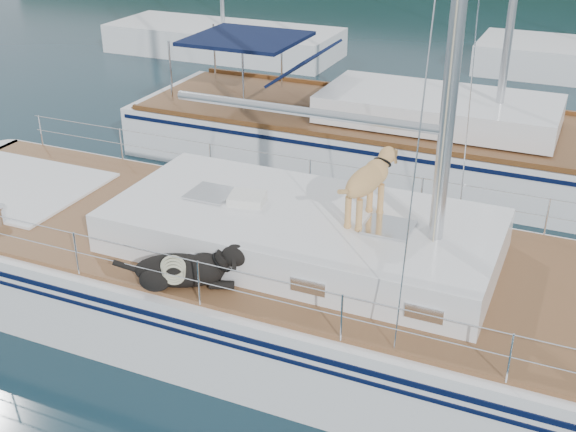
% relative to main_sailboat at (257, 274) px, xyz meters
% --- Properties ---
extents(ground, '(120.00, 120.00, 0.00)m').
position_rel_main_sailboat_xyz_m(ground, '(-0.10, 0.01, -0.68)').
color(ground, black).
rests_on(ground, ground).
extents(main_sailboat, '(12.00, 3.88, 14.01)m').
position_rel_main_sailboat_xyz_m(main_sailboat, '(0.00, 0.00, 0.00)').
color(main_sailboat, white).
rests_on(main_sailboat, ground).
extents(neighbor_sailboat, '(11.00, 3.50, 13.30)m').
position_rel_main_sailboat_xyz_m(neighbor_sailboat, '(0.02, 6.33, -0.05)').
color(neighbor_sailboat, white).
rests_on(neighbor_sailboat, ground).
extents(bg_boat_west, '(8.00, 3.00, 11.65)m').
position_rel_main_sailboat_xyz_m(bg_boat_west, '(-8.10, 14.01, -0.23)').
color(bg_boat_west, white).
rests_on(bg_boat_west, ground).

